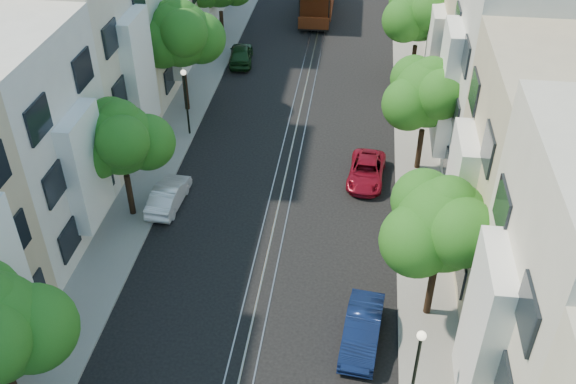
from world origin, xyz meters
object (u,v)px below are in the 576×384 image
(lamp_east, at_px, (417,361))
(lamp_west, at_px, (186,93))
(parked_car_e_far, at_px, (366,171))
(tree_e_c, at_px, (428,95))
(tree_w_b, at_px, (121,141))
(parked_car_w_mid, at_px, (168,195))
(tree_e_d, at_px, (420,14))
(tree_e_b, at_px, (444,227))
(parked_car_e_mid, at_px, (362,330))
(tree_w_c, at_px, (181,36))
(parked_car_w_far, at_px, (241,54))

(lamp_east, height_order, lamp_west, same)
(parked_car_e_far, bearing_deg, tree_e_c, 30.72)
(tree_w_b, bearing_deg, parked_car_w_mid, 34.20)
(tree_e_d, relative_size, parked_car_e_far, 1.69)
(parked_car_w_mid, bearing_deg, parked_car_e_far, -157.15)
(tree_e_b, distance_m, parked_car_e_mid, 5.24)
(parked_car_e_far, xyz_separation_m, parked_car_w_mid, (-10.00, -3.53, 0.06))
(parked_car_e_far, bearing_deg, lamp_west, 166.43)
(tree_e_c, height_order, lamp_east, tree_e_c)
(tree_w_c, bearing_deg, tree_w_b, -90.00)
(parked_car_e_mid, distance_m, parked_car_e_far, 11.41)
(tree_w_b, height_order, lamp_west, tree_w_b)
(tree_w_b, distance_m, tree_w_c, 11.02)
(parked_car_e_far, bearing_deg, parked_car_w_far, 128.48)
(tree_w_c, bearing_deg, parked_car_w_far, 74.80)
(lamp_east, xyz_separation_m, lamp_west, (-12.60, 18.00, 0.00))
(tree_w_b, relative_size, lamp_west, 1.51)
(parked_car_e_far, relative_size, parked_car_w_mid, 1.08)
(tree_w_b, bearing_deg, lamp_west, 84.03)
(tree_e_d, height_order, parked_car_w_mid, tree_e_d)
(tree_e_d, height_order, tree_w_c, tree_w_c)
(lamp_east, bearing_deg, parked_car_e_mid, 119.49)
(lamp_west, bearing_deg, tree_e_b, -43.85)
(tree_e_b, height_order, tree_w_b, tree_e_b)
(lamp_west, bearing_deg, parked_car_e_far, -17.86)
(lamp_east, relative_size, lamp_west, 1.00)
(tree_e_d, relative_size, tree_w_c, 0.97)
(tree_e_b, bearing_deg, lamp_west, 136.15)
(parked_car_e_mid, xyz_separation_m, parked_car_e_far, (-0.12, 11.41, -0.09))
(tree_e_b, distance_m, parked_car_e_far, 10.83)
(lamp_west, height_order, parked_car_e_far, lamp_west)
(tree_e_d, bearing_deg, tree_e_c, -90.00)
(lamp_east, distance_m, parked_car_e_mid, 4.22)
(tree_w_b, relative_size, tree_w_c, 0.88)
(tree_e_d, xyz_separation_m, tree_w_b, (-14.40, -17.00, -0.47))
(tree_e_c, bearing_deg, lamp_west, 171.51)
(tree_e_c, relative_size, tree_w_c, 0.92)
(tree_e_d, relative_size, lamp_east, 1.65)
(tree_e_d, relative_size, parked_car_w_mid, 1.83)
(lamp_east, xyz_separation_m, parked_car_w_mid, (-11.90, 11.02, -2.23))
(tree_e_c, xyz_separation_m, tree_e_d, (0.00, 11.00, 0.27))
(parked_car_w_mid, height_order, parked_car_w_far, parked_car_w_far)
(tree_e_c, distance_m, tree_e_d, 11.00)
(parked_car_e_far, xyz_separation_m, parked_car_w_far, (-9.49, 13.97, 0.13))
(parked_car_w_far, bearing_deg, tree_e_c, 127.13)
(tree_e_b, xyz_separation_m, tree_w_b, (-14.40, 5.00, -0.34))
(parked_car_w_far, bearing_deg, tree_e_d, 165.45)
(tree_e_b, relative_size, tree_w_c, 0.94)
(lamp_east, height_order, parked_car_w_far, lamp_east)
(tree_w_b, height_order, parked_car_w_far, tree_w_b)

